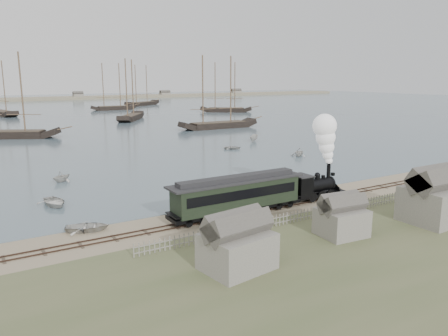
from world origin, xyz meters
TOP-DOWN VIEW (x-y plane):
  - ground at (0.00, 0.00)m, footprint 600.00×600.00m
  - harbor_water at (0.00, 170.00)m, footprint 600.00×336.00m
  - rail_track at (0.00, -2.00)m, footprint 120.00×1.80m
  - picket_fence_west at (-6.50, -7.00)m, footprint 19.00×0.10m
  - picket_fence_east at (12.50, -7.50)m, footprint 15.00×0.10m
  - shed_left at (-10.00, -13.00)m, footprint 5.00×4.00m
  - shed_mid at (2.00, -12.00)m, footprint 4.00×3.50m
  - shed_right at (13.00, -14.00)m, footprint 6.00×5.00m
  - far_spit at (0.00, 250.00)m, footprint 500.00×20.00m
  - locomotive at (9.33, -2.00)m, footprint 7.78×2.90m
  - passenger_coach at (-2.86, -2.00)m, footprint 15.26×2.94m
  - beached_dinghy at (-17.57, 1.27)m, footprint 4.06×4.74m
  - rowboat_0 at (-18.67, 11.35)m, footprint 4.67×3.64m
  - rowboat_1 at (-15.61, 22.75)m, footprint 3.68×3.81m
  - rowboat_2 at (8.95, 6.37)m, footprint 3.17×1.30m
  - rowboat_3 at (19.28, 33.78)m, footprint 3.87×4.19m
  - rowboat_4 at (25.36, 20.78)m, footprint 3.68×3.88m
  - rowboat_5 at (28.86, 40.04)m, footprint 3.74×3.90m
  - schooner_2 at (-17.26, 74.88)m, footprint 23.15×15.23m
  - schooner_3 at (22.48, 101.94)m, footprint 15.73×20.27m
  - schooner_4 at (35.29, 66.27)m, footprint 23.17×5.51m
  - schooner_5 at (66.90, 113.71)m, footprint 19.51×16.46m
  - schooner_7 at (-12.68, 143.02)m, footprint 10.00×23.18m
  - schooner_8 at (30.86, 147.94)m, footprint 18.77×4.88m
  - schooner_9 at (52.86, 170.75)m, footprint 22.44×16.95m

SIDE VIEW (x-z plane):
  - ground at x=0.00m, z-range 0.00..0.00m
  - picket_fence_west at x=-6.50m, z-range -0.60..0.60m
  - picket_fence_east at x=12.50m, z-range -0.60..0.60m
  - shed_left at x=-10.00m, z-range -2.05..2.05m
  - shed_mid at x=2.00m, z-range -1.80..1.80m
  - shed_right at x=13.00m, z-range -2.55..2.55m
  - far_spit at x=0.00m, z-range -0.90..0.90m
  - harbor_water at x=0.00m, z-range 0.00..0.06m
  - rail_track at x=0.00m, z-range -0.04..0.12m
  - beached_dinghy at x=-17.57m, z-range 0.00..0.83m
  - rowboat_3 at x=19.28m, z-range 0.06..0.77m
  - rowboat_0 at x=-18.67m, z-range 0.06..0.94m
  - rowboat_2 at x=8.95m, z-range 0.06..1.27m
  - rowboat_5 at x=28.86m, z-range 0.06..1.58m
  - rowboat_1 at x=-15.61m, z-range 0.06..1.60m
  - rowboat_4 at x=25.36m, z-range 0.06..1.66m
  - passenger_coach at x=-2.86m, z-range 0.47..4.18m
  - locomotive at x=9.33m, z-range -0.38..9.31m
  - schooner_2 at x=-17.26m, z-range 0.06..20.06m
  - schooner_3 at x=22.48m, z-range 0.06..20.06m
  - schooner_4 at x=35.29m, z-range 0.06..20.06m
  - schooner_5 at x=66.90m, z-range 0.06..20.06m
  - schooner_7 at x=-12.68m, z-range 0.06..20.06m
  - schooner_8 at x=30.86m, z-range 0.06..20.06m
  - schooner_9 at x=52.86m, z-range 0.06..20.06m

